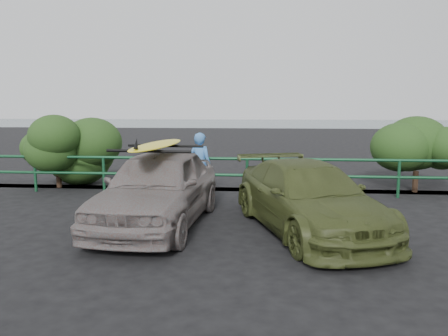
# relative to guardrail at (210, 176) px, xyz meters

# --- Properties ---
(ground) EXTENTS (80.00, 80.00, 0.00)m
(ground) POSITION_rel_guardrail_xyz_m (0.00, -5.00, -0.52)
(ground) COLOR black
(ocean) EXTENTS (200.00, 200.00, 0.00)m
(ocean) POSITION_rel_guardrail_xyz_m (0.00, 55.00, -0.52)
(ocean) COLOR slate
(ocean) RESTS_ON ground
(guardrail) EXTENTS (14.00, 0.08, 1.04)m
(guardrail) POSITION_rel_guardrail_xyz_m (0.00, 0.00, 0.00)
(guardrail) COLOR #134326
(guardrail) RESTS_ON ground
(shrub_left) EXTENTS (3.20, 2.40, 2.03)m
(shrub_left) POSITION_rel_guardrail_xyz_m (-4.80, 0.40, 0.50)
(shrub_left) COLOR #264619
(shrub_left) RESTS_ON ground
(shrub_right) EXTENTS (3.20, 2.40, 2.07)m
(shrub_right) POSITION_rel_guardrail_xyz_m (5.00, 0.50, 0.51)
(shrub_right) COLOR #264619
(shrub_right) RESTS_ON ground
(sedan) EXTENTS (2.15, 4.66, 1.55)m
(sedan) POSITION_rel_guardrail_xyz_m (-0.70, -3.13, 0.25)
(sedan) COLOR slate
(sedan) RESTS_ON ground
(olive_vehicle) EXTENTS (3.26, 4.96, 1.33)m
(olive_vehicle) POSITION_rel_guardrail_xyz_m (2.29, -3.32, 0.15)
(olive_vehicle) COLOR #3E471F
(olive_vehicle) RESTS_ON ground
(man) EXTENTS (0.74, 0.63, 1.73)m
(man) POSITION_rel_guardrail_xyz_m (-0.22, -0.41, 0.35)
(man) COLOR #4078C0
(man) RESTS_ON ground
(roof_rack) EXTENTS (1.73, 1.27, 0.06)m
(roof_rack) POSITION_rel_guardrail_xyz_m (-0.70, -3.13, 1.06)
(roof_rack) COLOR black
(roof_rack) RESTS_ON sedan
(surfboard) EXTENTS (0.80, 2.91, 0.09)m
(surfboard) POSITION_rel_guardrail_xyz_m (-0.70, -3.13, 1.13)
(surfboard) COLOR yellow
(surfboard) RESTS_ON roof_rack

